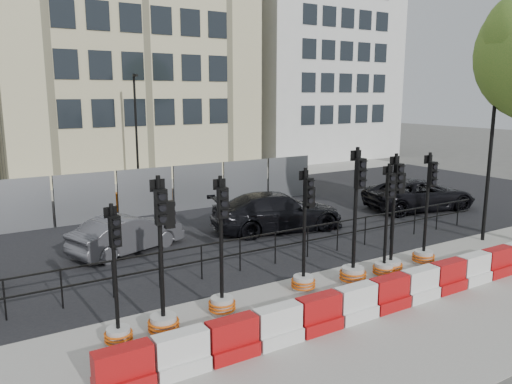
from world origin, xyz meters
TOP-DOWN VIEW (x-y plane):
  - ground at (0.00, 0.00)m, footprint 120.00×120.00m
  - sidewalk_near at (0.00, -3.00)m, footprint 40.00×6.00m
  - road at (0.00, 7.00)m, footprint 40.00×14.00m
  - sidewalk_far at (0.00, 16.00)m, footprint 40.00×4.00m
  - building_cream at (2.00, 21.99)m, footprint 15.00×10.06m
  - building_white at (17.00, 21.99)m, footprint 12.00×9.06m
  - kerb_railing at (0.00, 1.20)m, footprint 18.00×0.04m
  - heras_fencing at (-0.49, 9.71)m, footprint 14.33×1.72m
  - lamp_post_far at (0.50, 14.98)m, footprint 0.12×0.56m
  - lamp_post_near at (7.50, -0.52)m, footprint 0.12×0.56m
  - barrier_row at (-0.00, -2.80)m, footprint 12.55×0.50m
  - traffic_signal_a at (-5.37, -1.15)m, footprint 0.58×0.58m
  - traffic_signal_b at (-4.42, -1.20)m, footprint 0.67×0.67m
  - traffic_signal_c at (-2.91, -0.96)m, footprint 0.63×0.63m
  - traffic_signal_d at (-0.48, -0.84)m, footprint 0.63×0.63m
  - traffic_signal_e at (0.94, -1.13)m, footprint 0.72×0.72m
  - traffic_signal_f at (2.34, -1.16)m, footprint 0.67×0.67m
  - traffic_signal_g at (2.03, -1.20)m, footprint 0.62×0.62m
  - traffic_signal_h at (3.79, -1.08)m, footprint 0.66×0.66m
  - car_b at (-3.35, 4.65)m, footprint 3.59×4.52m
  - car_c at (2.17, 4.27)m, footprint 3.75×5.65m
  - car_d at (9.35, 3.84)m, footprint 4.38×5.86m

SIDE VIEW (x-z plane):
  - ground at x=0.00m, z-range 0.00..0.00m
  - sidewalk_near at x=0.00m, z-range 0.00..0.02m
  - sidewalk_far at x=0.00m, z-range 0.00..0.02m
  - road at x=0.00m, z-range 0.00..0.03m
  - barrier_row at x=0.00m, z-range -0.03..0.77m
  - traffic_signal_a at x=-5.37m, z-range -0.86..2.06m
  - car_b at x=-3.35m, z-range 0.00..1.23m
  - traffic_signal_g at x=2.03m, z-range -0.93..2.23m
  - traffic_signal_c at x=-2.91m, z-range -0.95..2.28m
  - car_d at x=9.35m, z-range 0.00..1.35m
  - kerb_railing at x=0.00m, z-range 0.19..1.19m
  - traffic_signal_h at x=3.79m, z-range -0.98..2.36m
  - heras_fencing at x=-0.49m, z-range -0.29..1.71m
  - car_c at x=2.17m, z-range 0.00..1.44m
  - traffic_signal_e at x=0.94m, z-range -1.07..2.58m
  - traffic_signal_d at x=-0.48m, z-range -0.84..2.36m
  - traffic_signal_b at x=-4.42m, z-range -0.89..2.50m
  - traffic_signal_f at x=2.34m, z-range -0.89..2.52m
  - lamp_post_far at x=0.50m, z-range 0.22..6.22m
  - lamp_post_near at x=7.50m, z-range 0.22..6.22m
  - building_white at x=17.00m, z-range 0.00..16.00m
  - building_cream at x=2.00m, z-range 0.00..18.00m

